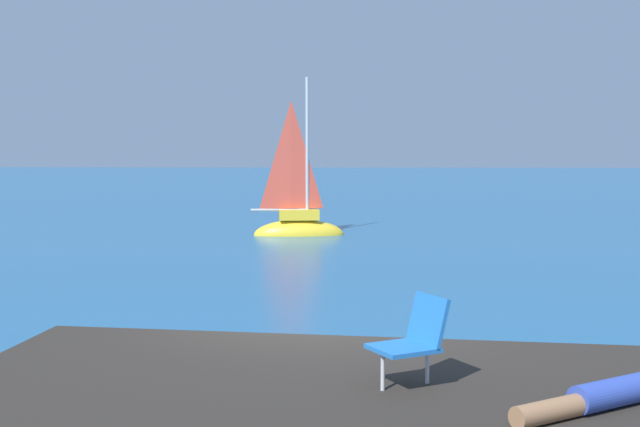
{
  "coord_description": "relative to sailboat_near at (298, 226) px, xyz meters",
  "views": [
    {
      "loc": [
        0.3,
        -10.62,
        3.31
      ],
      "look_at": [
        -0.49,
        14.29,
        1.07
      ],
      "focal_mm": 48.84,
      "sensor_mm": 36.0,
      "label": 1
    }
  ],
  "objects": [
    {
      "name": "beach_chair",
      "position": [
        2.23,
        -21.22,
        1.23
      ],
      "size": [
        0.75,
        0.71,
        0.8
      ],
      "rotation": [
        0.0,
        0.0,
        3.66
      ],
      "color": "blue",
      "rests_on": "shore_ledge"
    },
    {
      "name": "boulder_inland",
      "position": [
        -1.07,
        -19.07,
        -0.31
      ],
      "size": [
        1.69,
        1.46,
        0.84
      ],
      "primitive_type": "cube",
      "rotation": [
        -0.01,
        0.02,
        0.2
      ],
      "color": "#27271F",
      "rests_on": "ground"
    },
    {
      "name": "sailboat_near",
      "position": [
        0.0,
        0.0,
        0.0
      ],
      "size": [
        3.15,
        1.41,
        5.75
      ],
      "rotation": [
        0.0,
        0.0,
        0.13
      ],
      "color": "yellow",
      "rests_on": "ground"
    },
    {
      "name": "boulder_seaward",
      "position": [
        3.38,
        -18.79,
        -0.31
      ],
      "size": [
        1.78,
        1.68,
        0.95
      ],
      "primitive_type": "cube",
      "rotation": [
        0.03,
        0.15,
        0.63
      ],
      "color": "#302424",
      "rests_on": "ground"
    },
    {
      "name": "ground_plane",
      "position": [
        1.34,
        -18.16,
        -0.31
      ],
      "size": [
        160.0,
        160.0,
        0.0
      ],
      "primitive_type": "plane",
      "color": "#236093"
    },
    {
      "name": "person_sunbather",
      "position": [
        3.72,
        -21.85,
        0.9
      ],
      "size": [
        1.54,
        1.08,
        0.25
      ],
      "rotation": [
        0.0,
        0.0,
        3.72
      ],
      "color": "#334CB2",
      "rests_on": "shore_ledge"
    }
  ]
}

